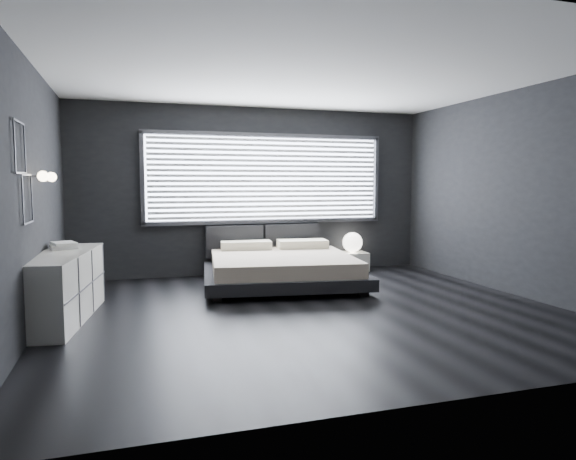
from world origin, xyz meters
name	(u,v)px	position (x,y,z in m)	size (l,w,h in m)	color
room	(309,194)	(0.00, 0.00, 1.40)	(6.04, 6.00, 2.80)	black
window	(267,179)	(0.20, 2.70, 1.61)	(4.14, 0.09, 1.52)	white
headboard	(263,240)	(0.12, 2.64, 0.57)	(1.96, 0.16, 0.52)	black
sconce_near	(43,176)	(-2.88, 0.05, 1.60)	(0.18, 0.11, 0.11)	silver
sconce_far	(51,177)	(-2.88, 0.65, 1.60)	(0.18, 0.11, 0.11)	silver
wall_art_upper	(20,148)	(-2.98, -0.55, 1.85)	(0.01, 0.48, 0.48)	#47474C
wall_art_lower	(27,199)	(-2.98, -0.30, 1.38)	(0.01, 0.48, 0.48)	#47474C
bed	(281,267)	(0.12, 1.59, 0.28)	(2.57, 2.48, 0.59)	black
nightstand	(351,261)	(1.67, 2.50, 0.16)	(0.55, 0.46, 0.32)	white
orb_lamp	(352,242)	(1.71, 2.52, 0.49)	(0.35, 0.35, 0.35)	white
dresser	(63,287)	(-2.78, 0.39, 0.38)	(0.81, 1.95, 0.76)	white
book_stack	(64,245)	(-2.80, 0.83, 0.79)	(0.36, 0.42, 0.08)	white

